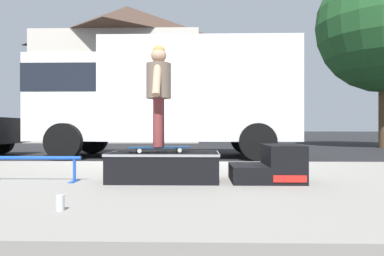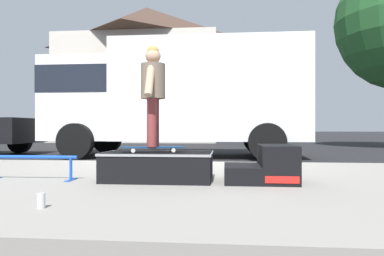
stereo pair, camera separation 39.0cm
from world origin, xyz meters
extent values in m
plane|color=black|center=(0.00, 0.00, 0.00)|extent=(140.00, 140.00, 0.00)
cube|color=gray|center=(0.00, -3.00, 0.06)|extent=(50.00, 5.00, 0.12)
cube|color=black|center=(0.15, -3.09, 0.30)|extent=(1.35, 0.74, 0.36)
cube|color=gray|center=(0.15, -3.09, 0.46)|extent=(1.37, 0.76, 0.03)
cube|color=black|center=(1.19, -3.09, 0.22)|extent=(0.43, 0.74, 0.20)
cube|color=black|center=(1.63, -3.09, 0.35)|extent=(0.43, 0.74, 0.45)
cube|color=red|center=(1.63, -3.46, 0.20)|extent=(0.38, 0.01, 0.08)
cylinder|color=blue|center=(-1.48, -3.19, 0.41)|extent=(1.21, 0.04, 0.04)
cylinder|color=blue|center=(-0.95, -3.19, 0.27)|extent=(0.04, 0.04, 0.29)
cube|color=blue|center=(-0.95, -3.19, 0.13)|extent=(0.06, 0.28, 0.01)
cube|color=navy|center=(0.08, -3.07, 0.54)|extent=(0.81, 0.39, 0.02)
cylinder|color=silver|center=(0.29, -2.92, 0.50)|extent=(0.06, 0.04, 0.05)
cylinder|color=silver|center=(0.34, -3.10, 0.50)|extent=(0.06, 0.04, 0.05)
cylinder|color=silver|center=(-0.19, -3.05, 0.50)|extent=(0.06, 0.04, 0.05)
cylinder|color=silver|center=(-0.14, -3.22, 0.50)|extent=(0.06, 0.04, 0.05)
cylinder|color=brown|center=(0.08, -2.99, 0.85)|extent=(0.12, 0.12, 0.61)
cylinder|color=brown|center=(0.08, -3.15, 0.85)|extent=(0.12, 0.12, 0.61)
cylinder|color=#726051|center=(0.08, -3.07, 1.38)|extent=(0.31, 0.31, 0.44)
cylinder|color=tan|center=(0.08, -2.88, 1.36)|extent=(0.10, 0.27, 0.42)
cylinder|color=tan|center=(0.08, -3.27, 1.36)|extent=(0.10, 0.27, 0.42)
sphere|color=tan|center=(0.08, -3.07, 1.70)|extent=(0.19, 0.19, 0.19)
sphere|color=tan|center=(0.08, -3.07, 1.75)|extent=(0.16, 0.16, 0.16)
cylinder|color=silver|center=(-0.52, -4.73, 0.18)|extent=(0.07, 0.07, 0.12)
cylinder|color=silver|center=(-0.52, -4.73, 0.24)|extent=(0.06, 0.06, 0.00)
cube|color=silver|center=(0.57, 2.20, 1.75)|extent=(5.00, 2.35, 2.60)
cube|color=white|center=(-2.88, 2.20, 1.55)|extent=(1.90, 2.16, 2.20)
cube|color=black|center=(-2.88, 2.20, 2.03)|extent=(1.92, 2.19, 0.70)
cylinder|color=black|center=(-2.73, 1.03, 0.45)|extent=(0.90, 0.28, 0.90)
cylinder|color=black|center=(-2.73, 3.38, 0.45)|extent=(0.90, 0.28, 0.90)
cylinder|color=black|center=(1.96, 1.02, 0.45)|extent=(0.90, 0.28, 0.90)
cylinder|color=black|center=(1.96, 3.38, 0.45)|extent=(0.90, 0.28, 0.90)
cylinder|color=black|center=(-5.43, 3.08, 0.36)|extent=(0.72, 0.24, 0.72)
cube|color=beige|center=(-4.02, 14.70, 3.00)|extent=(9.00, 7.50, 6.00)
cube|color=#B2ADA3|center=(-4.02, 10.70, 1.40)|extent=(9.00, 0.50, 2.80)
pyramid|color=#473328|center=(-4.02, 14.70, 7.20)|extent=(9.54, 7.95, 2.40)
camera|label=1|loc=(0.61, -7.57, 0.78)|focal=33.52mm
camera|label=2|loc=(1.00, -7.55, 0.78)|focal=33.52mm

